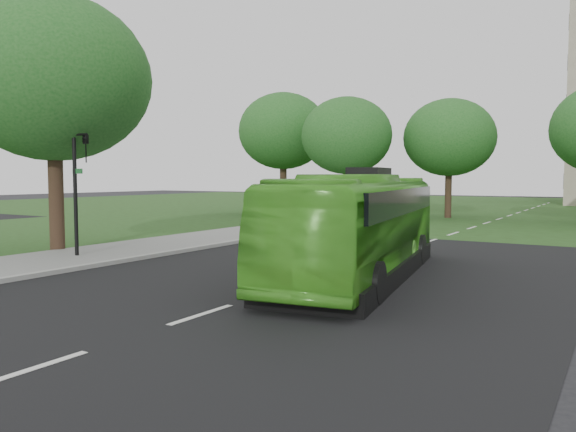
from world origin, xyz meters
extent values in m
plane|color=black|center=(0.00, 0.00, 0.00)|extent=(160.00, 160.00, 0.00)
cube|color=black|center=(0.00, 20.00, 0.01)|extent=(14.00, 120.00, 0.01)
cube|color=black|center=(0.00, 14.00, 0.01)|extent=(80.00, 12.00, 0.01)
cube|color=silver|center=(0.00, 15.00, 0.02)|extent=(0.15, 90.00, 0.01)
cube|color=#244115|center=(0.00, 45.00, 0.01)|extent=(120.00, 60.00, 0.01)
cube|color=black|center=(1.95, 62.00, 12.50)|extent=(0.10, 18.40, 23.00)
cylinder|color=black|center=(-9.92, 26.02, 1.65)|extent=(0.50, 0.50, 3.30)
ellipsoid|color=#1B511B|center=(-9.92, 26.02, 5.93)|extent=(6.56, 6.56, 5.58)
cylinder|color=black|center=(-3.40, 29.31, 1.58)|extent=(0.47, 0.47, 3.16)
ellipsoid|color=#1B511B|center=(-3.40, 29.31, 5.75)|extent=(6.49, 6.49, 5.52)
cylinder|color=black|center=(-16.75, 28.32, 1.88)|extent=(0.57, 0.57, 3.76)
ellipsoid|color=#1B511B|center=(-16.75, 28.32, 6.71)|extent=(7.37, 7.37, 6.26)
cylinder|color=black|center=(-11.33, 2.82, 1.87)|extent=(0.56, 0.56, 3.74)
ellipsoid|color=#1B511B|center=(-11.33, 2.82, 6.72)|extent=(7.43, 7.43, 6.32)
imported|color=green|center=(1.00, 3.97, 1.51)|extent=(4.24, 11.09, 3.02)
cylinder|color=black|center=(-9.14, 2.00, 2.46)|extent=(0.14, 0.14, 4.92)
cylinder|color=black|center=(-8.79, 2.00, 4.43)|extent=(0.69, 0.08, 0.08)
imported|color=black|center=(-8.55, 2.00, 3.94)|extent=(0.17, 0.20, 0.98)
cube|color=#195926|center=(-8.99, 2.00, 3.15)|extent=(0.49, 0.04, 0.18)
camera|label=1|loc=(7.70, -11.10, 2.95)|focal=35.00mm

